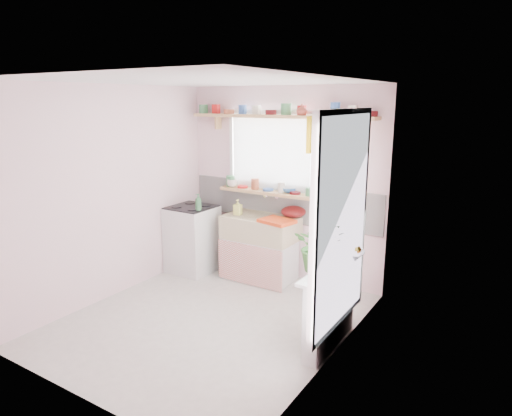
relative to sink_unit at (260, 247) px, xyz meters
The scene contains 19 objects.
room 1.31m from the sink_unit, 28.17° to the right, with size 3.20×3.20×3.20m.
sink_unit is the anchor object (origin of this frame).
cooker 0.98m from the sink_unit, 165.62° to the right, with size 0.58×0.58×0.93m.
radiator_ledge 1.82m from the sink_unit, 37.05° to the right, with size 0.22×0.95×0.78m.
windowsill 0.73m from the sink_unit, 90.00° to the left, with size 1.40×0.22×0.04m, color tan.
pine_shelf 1.70m from the sink_unit, 49.64° to the left, with size 2.52×0.24×0.04m, color tan.
shelf_crockery 1.77m from the sink_unit, 58.75° to the left, with size 2.47×0.11×0.12m.
sill_crockery 0.81m from the sink_unit, 95.28° to the left, with size 1.35×0.11×0.12m.
dish_tray 0.57m from the sink_unit, 24.23° to the right, with size 0.41×0.30×0.04m, color #EA4314.
colander 0.65m from the sink_unit, 29.03° to the left, with size 0.32×0.32×0.15m, color #5B0F10.
jade_plant 1.90m from the sink_unit, 41.12° to the right, with size 0.44×0.38×0.49m, color #356B2B.
fruit_bowl 1.68m from the sink_unit, 25.11° to the right, with size 0.28×0.28×0.07m, color white.
herb_pot 1.76m from the sink_unit, 29.67° to the right, with size 0.11×0.07×0.21m, color #2E6B2A.
soap_bottle_sink 0.61m from the sink_unit, 167.10° to the right, with size 0.09×0.09×0.20m, color #CED35D.
sill_cup 0.97m from the sink_unit, 164.26° to the left, with size 0.13×0.13×0.11m, color silver.
sill_bowl 0.85m from the sink_unit, 40.98° to the left, with size 0.20×0.20×0.06m, color #305F9E.
shelf_vase 1.85m from the sink_unit, 13.07° to the left, with size 0.13×0.13×0.14m, color #A44132.
cooker_bottle 1.01m from the sink_unit, 153.79° to the right, with size 0.08×0.08×0.22m, color #3B7647.
fruit 1.69m from the sink_unit, 24.82° to the right, with size 0.20×0.14×0.10m.
Camera 1 is at (2.83, -3.57, 2.32)m, focal length 32.00 mm.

